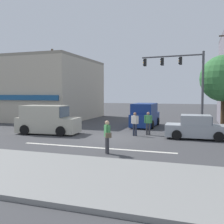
{
  "coord_description": "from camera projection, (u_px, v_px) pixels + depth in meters",
  "views": [
    {
      "loc": [
        5.41,
        -16.86,
        3.03
      ],
      "look_at": [
        -0.81,
        2.0,
        1.6
      ],
      "focal_mm": 42.0,
      "sensor_mm": 36.0,
      "label": 1
    }
  ],
  "objects": [
    {
      "name": "lane_marking_stripe",
      "position": [
        95.0,
        148.0,
        14.56
      ],
      "size": [
        9.0,
        0.24,
        0.01
      ],
      "primitive_type": "cube",
      "color": "silver",
      "rests_on": "ground"
    },
    {
      "name": "van_parked_curbside",
      "position": [
        47.0,
        120.0,
        19.58
      ],
      "size": [
        4.72,
        2.29,
        2.11
      ],
      "color": "#B7B29E",
      "rests_on": "ground"
    },
    {
      "name": "ground_plane",
      "position": [
        114.0,
        138.0,
        17.88
      ],
      "size": [
        120.0,
        120.0,
        0.0
      ],
      "primitive_type": "plane",
      "color": "#3D3D3F"
    },
    {
      "name": "pedestrian_far_side",
      "position": [
        148.0,
        122.0,
        18.94
      ],
      "size": [
        0.57,
        0.25,
        1.67
      ],
      "color": "#333338",
      "rests_on": "ground"
    },
    {
      "name": "utility_pole_near_left",
      "position": [
        53.0,
        86.0,
        24.91
      ],
      "size": [
        1.4,
        0.22,
        7.19
      ],
      "color": "brown",
      "rests_on": "ground"
    },
    {
      "name": "building_left_block",
      "position": [
        35.0,
        89.0,
        31.78
      ],
      "size": [
        13.74,
        11.53,
        7.01
      ],
      "color": "#B7AD99",
      "rests_on": "ground"
    },
    {
      "name": "traffic_light_mast",
      "position": [
        185.0,
        77.0,
        20.33
      ],
      "size": [
        4.87,
        0.68,
        6.2
      ],
      "color": "#47474C",
      "rests_on": "ground"
    },
    {
      "name": "street_tree",
      "position": [
        224.0,
        79.0,
        20.74
      ],
      "size": [
        3.69,
        3.69,
        6.05
      ],
      "color": "#4C3823",
      "rests_on": "ground"
    },
    {
      "name": "sidewalk_curb",
      "position": [
        45.0,
        172.0,
        9.82
      ],
      "size": [
        40.0,
        5.0,
        0.16
      ],
      "primitive_type": "cube",
      "color": "gray",
      "rests_on": "ground"
    },
    {
      "name": "pedestrian_foreground_with_bag",
      "position": [
        107.0,
        135.0,
        13.03
      ],
      "size": [
        0.51,
        0.65,
        1.67
      ],
      "color": "#333338",
      "rests_on": "ground"
    },
    {
      "name": "van_waiting_far",
      "position": [
        145.0,
        116.0,
        23.74
      ],
      "size": [
        2.12,
        4.64,
        2.11
      ],
      "color": "navy",
      "rests_on": "ground"
    },
    {
      "name": "pedestrian_mid_crossing",
      "position": [
        135.0,
        123.0,
        18.57
      ],
      "size": [
        0.56,
        0.3,
        1.67
      ],
      "color": "#232838",
      "rests_on": "ground"
    },
    {
      "name": "sedan_approaching_near",
      "position": [
        197.0,
        128.0,
        17.41
      ],
      "size": [
        4.15,
        1.98,
        1.58
      ],
      "color": "#999EA3",
      "rests_on": "ground"
    }
  ]
}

